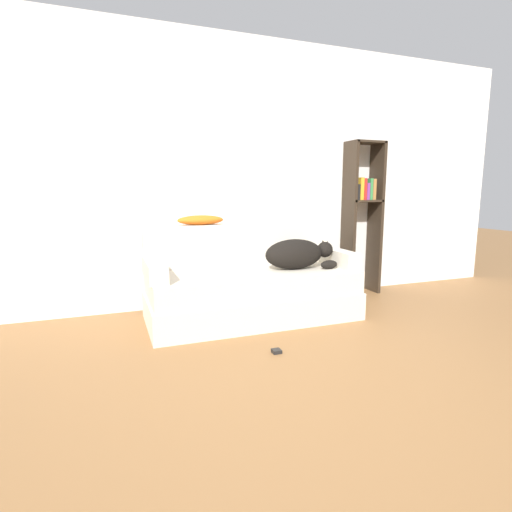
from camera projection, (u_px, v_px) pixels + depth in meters
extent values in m
plane|color=olive|center=(338.00, 405.00, 2.21)|extent=(20.00, 20.00, 0.00)
cube|color=silver|center=(223.00, 173.00, 4.07)|extent=(7.11, 0.06, 2.70)
cube|color=beige|center=(252.00, 305.00, 3.70)|extent=(1.90, 0.85, 0.25)
cube|color=beige|center=(253.00, 282.00, 3.65)|extent=(1.86, 0.81, 0.20)
cube|color=beige|center=(240.00, 244.00, 3.94)|extent=(1.86, 0.15, 0.40)
cube|color=beige|center=(154.00, 269.00, 3.32)|extent=(0.15, 0.66, 0.15)
cube|color=beige|center=(336.00, 257.00, 3.93)|extent=(0.15, 0.66, 0.15)
ellipsoid|color=black|center=(294.00, 254.00, 3.70)|extent=(0.57, 0.27, 0.28)
sphere|color=black|center=(325.00, 250.00, 3.81)|extent=(0.15, 0.15, 0.15)
cone|color=black|center=(327.00, 244.00, 3.76)|extent=(0.05, 0.05, 0.07)
cone|color=black|center=(323.00, 243.00, 3.84)|extent=(0.05, 0.05, 0.07)
ellipsoid|color=black|center=(329.00, 265.00, 3.71)|extent=(0.17, 0.07, 0.08)
cube|color=#B7B7BC|center=(236.00, 273.00, 3.51)|extent=(0.35, 0.27, 0.02)
ellipsoid|color=orange|center=(201.00, 220.00, 3.75)|extent=(0.44, 0.19, 0.09)
cube|color=#2D2319|center=(349.00, 219.00, 4.47)|extent=(0.04, 0.26, 1.71)
cube|color=#2D2319|center=(375.00, 219.00, 4.59)|extent=(0.04, 0.26, 1.71)
cube|color=#2D2319|center=(366.00, 142.00, 4.40)|extent=(0.38, 0.26, 0.02)
cube|color=#2D2319|center=(363.00, 201.00, 4.50)|extent=(0.38, 0.26, 0.02)
cube|color=black|center=(354.00, 192.00, 4.42)|extent=(0.03, 0.20, 0.17)
cube|color=gold|center=(357.00, 189.00, 4.43)|extent=(0.04, 0.20, 0.24)
cube|color=red|center=(360.00, 189.00, 4.45)|extent=(0.03, 0.20, 0.23)
cube|color=#753384|center=(363.00, 191.00, 4.46)|extent=(0.03, 0.20, 0.18)
cube|color=#337F42|center=(366.00, 189.00, 4.47)|extent=(0.03, 0.20, 0.23)
cube|color=olive|center=(369.00, 189.00, 4.49)|extent=(0.04, 0.20, 0.23)
cube|color=black|center=(276.00, 351.00, 2.92)|extent=(0.06, 0.06, 0.03)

